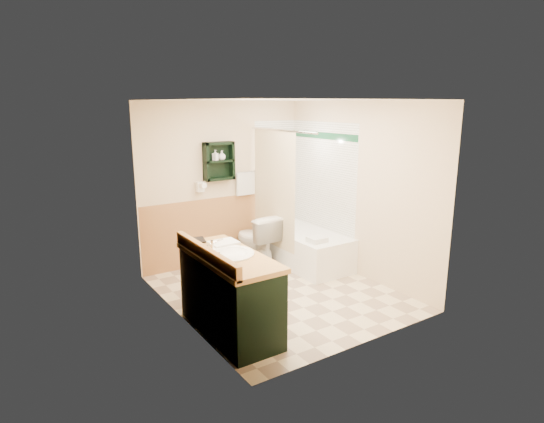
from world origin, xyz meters
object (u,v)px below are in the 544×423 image
Objects in this scene: toilet at (256,240)px; hair_dryer at (200,187)px; bathtub at (304,248)px; soap_bottle_b at (222,156)px; vanity at (230,294)px; vanity_book at (189,232)px; wall_shelf at (219,161)px; soap_bottle_a at (215,158)px.

hair_dryer is at bearing -31.74° from toilet.
bathtub is 1.83m from soap_bottle_b.
bathtub is at bearing 32.82° from vanity.
vanity_book is at bearing 104.98° from vanity.
wall_shelf is 2.42m from vanity.
bathtub is at bearing 30.85° from vanity_book.
vanity_book is at bearing -129.68° from soap_bottle_b.
toilet is 5.86× the size of soap_bottle_b.
toilet is 1.34m from soap_bottle_a.
wall_shelf reaches higher than toilet.
hair_dryer is 1.79m from bathtub.
hair_dryer is (-0.30, 0.02, -0.35)m from wall_shelf.
soap_bottle_a is at bearing -175.09° from wall_shelf.
toilet is at bearing -37.75° from soap_bottle_a.
soap_bottle_b is (0.10, 0.00, 0.02)m from soap_bottle_a.
soap_bottle_b is (-0.98, 0.71, 1.37)m from bathtub.
vanity_book is (-2.08, -0.62, 0.73)m from bathtub.
soap_bottle_a reaches higher than vanity.
soap_bottle_b reaches higher than vanity_book.
vanity_book reaches higher than toilet.
hair_dryer is 0.47m from soap_bottle_a.
bathtub is 1.91× the size of toilet.
vanity_book is 1.85m from soap_bottle_b.
vanity is 2.42m from soap_bottle_a.
bathtub is (1.33, -0.74, -0.95)m from hair_dryer.
wall_shelf is at bearing 173.88° from soap_bottle_b.
soap_bottle_b is (0.94, 1.95, 1.19)m from vanity.
vanity is at bearing -147.18° from bathtub.
vanity is (-0.59, -1.98, -0.77)m from hair_dryer.
hair_dryer is 0.16× the size of bathtub.
hair_dryer is at bearing 175.24° from wall_shelf.
vanity is 2.06m from toilet.
soap_bottle_b is at bearing 0.00° from soap_bottle_a.
toilet is at bearing 150.15° from bathtub.
soap_bottle_a is at bearing 67.34° from vanity_book.
hair_dryer is 0.31× the size of toilet.
soap_bottle_a is at bearing -7.07° from hair_dryer.
toilet is (0.39, -0.35, -1.17)m from wall_shelf.
toilet is 5.23× the size of soap_bottle_a.
vanity is 0.84m from vanity_book.
vanity is at bearing -114.59° from wall_shelf.
bathtub is (1.92, 1.24, -0.18)m from vanity.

